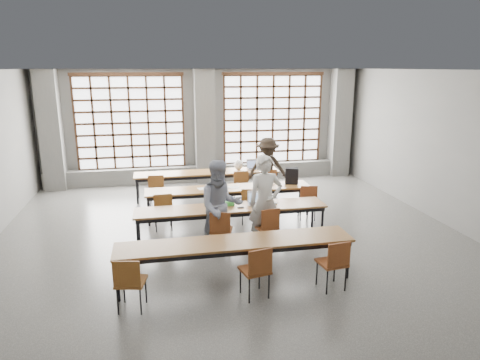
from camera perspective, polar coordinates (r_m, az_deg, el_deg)
The scene contains 40 objects.
floor at distance 8.91m, azimuth -0.43°, elevation -8.70°, with size 11.00×11.00×0.00m, color #4B4B48.
ceiling at distance 8.16m, azimuth -0.48°, elevation 14.44°, with size 11.00×11.00×0.00m, color silver.
wall_back at distance 13.72m, azimuth -4.87°, elevation 7.24°, with size 10.00×10.00×0.00m, color slate.
wall_front at distance 3.47m, azimuth 18.04°, elevation -17.48°, with size 10.00×10.00×0.00m, color slate.
wall_right at distance 10.51m, azimuth 27.44°, elevation 3.27°, with size 11.00×11.00×0.00m, color slate.
column_left at distance 13.68m, azimuth -23.90°, elevation 6.00°, with size 0.60×0.55×3.50m, color #5B5B58.
column_mid at distance 13.45m, azimuth -4.73°, elevation 7.09°, with size 0.60×0.55×3.50m, color #5B5B58.
column_right at distance 14.66m, azimuth 13.16°, elevation 7.40°, with size 0.60×0.55×3.50m, color #5B5B58.
window_left at distance 13.55m, azimuth -14.41°, elevation 7.37°, with size 3.32×0.12×3.00m.
window_right at distance 14.06m, azimuth 4.39°, elevation 8.05°, with size 3.32×0.12×3.00m.
sill_ledge at distance 13.81m, azimuth -4.64°, elevation 0.95°, with size 9.80×0.35×0.50m, color #5B5B58.
desk_row_a at distance 11.96m, azimuth -4.38°, elevation 0.81°, with size 4.00×0.70×0.73m.
desk_row_b at distance 10.36m, azimuth -1.50°, elevation -1.37°, with size 4.00×0.70×0.73m.
desk_row_c at distance 8.96m, azimuth -1.17°, elevation -3.99°, with size 4.00×0.70×0.73m.
desk_row_d at distance 7.27m, azimuth -0.59°, elevation -8.63°, with size 4.00×0.70×0.73m.
chair_back_left at distance 11.30m, azimuth -11.06°, elevation -0.93°, with size 0.46×0.46×0.88m.
chair_back_mid at distance 11.51m, azimuth -0.00°, elevation -0.36°, with size 0.44×0.45×0.88m.
chair_back_right at distance 11.69m, azimuth 3.80°, elevation -0.15°, with size 0.44×0.45×0.88m.
chair_mid_left at distance 9.66m, azimuth -10.23°, elevation -3.63°, with size 0.44×0.44×0.88m.
chair_mid_centre at distance 9.88m, azimuth 1.33°, elevation -2.96°, with size 0.50×0.50×0.88m.
chair_mid_right at distance 10.27m, azimuth 9.00°, elevation -2.45°, with size 0.48×0.49×0.88m.
chair_front_left at distance 8.38m, azimuth -2.57°, elevation -6.31°, with size 0.52×0.52×0.88m.
chair_front_right at distance 8.56m, azimuth 3.69°, elevation -5.86°, with size 0.50×0.51×0.88m.
chair_near_left at distance 6.66m, azimuth -14.54°, elevation -12.65°, with size 0.50×0.50×0.88m.
chair_near_mid at distance 6.81m, azimuth 2.26°, elevation -11.54°, with size 0.50×0.50×0.88m.
chair_near_right at distance 7.19m, azimuth 12.49°, elevation -10.37°, with size 0.47×0.47×0.88m.
student_male at distance 8.53m, azimuth 3.40°, elevation -2.96°, with size 0.69×0.46×1.90m, color silver.
student_female at distance 8.37m, azimuth -2.59°, elevation -3.53°, with size 0.90×0.70×1.84m, color #18234A.
student_back at distance 11.73m, azimuth 3.69°, elevation 1.52°, with size 1.11×0.64×1.71m, color black.
laptop_front at distance 9.13m, azimuth 2.16°, elevation -2.79°, with size 0.40×0.36×0.26m.
laptop_back at distance 12.26m, azimuth 1.81°, elevation 1.82°, with size 0.37×0.31×0.26m.
mouse at distance 9.13m, azimuth 4.74°, elevation -3.13°, with size 0.10×0.06×0.04m, color silver.
green_box at distance 8.99m, azimuth -1.58°, elevation -3.18°, with size 0.25×0.09×0.09m, color #2E8D30.
phone at distance 8.88m, azimuth 0.09°, elevation -3.67°, with size 0.13×0.06×0.01m, color black.
paper_sheet_a at distance 10.31m, azimuth -4.84°, elevation -1.12°, with size 0.30×0.21×0.00m, color white.
paper_sheet_b at distance 10.25m, azimuth -3.10°, elevation -1.18°, with size 0.30×0.21×0.00m, color silver.
paper_sheet_c at distance 10.36m, azimuth -0.96°, elevation -0.99°, with size 0.30×0.21×0.00m, color white.
backpack at distance 10.72m, azimuth 6.90°, elevation 0.55°, with size 0.32×0.20×0.40m, color black.
plastic_bag at distance 12.10m, azimuth -0.19°, elevation 2.04°, with size 0.26×0.21×0.29m, color white.
red_pouch at distance 6.75m, azimuth -14.35°, elevation -12.62°, with size 0.20×0.08×0.06m, color maroon.
Camera 1 is at (-1.55, -8.01, 3.56)m, focal length 32.00 mm.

